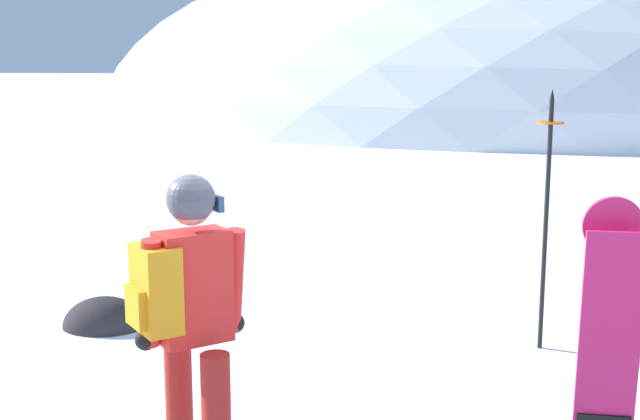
% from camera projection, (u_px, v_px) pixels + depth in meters
% --- Properties ---
extents(ridge_peak_main, '(37.49, 33.74, 15.43)m').
position_uv_depth(ridge_peak_main, '(529.00, 113.00, 36.52)').
color(ridge_peak_main, white).
rests_on(ridge_peak_main, ground).
extents(snowboarder_main, '(1.32, 1.45, 1.71)m').
position_uv_depth(snowboarder_main, '(189.00, 328.00, 4.21)').
color(snowboarder_main, blue).
rests_on(snowboarder_main, ground).
extents(spare_snowboard, '(0.28, 0.17, 1.66)m').
position_uv_depth(spare_snowboard, '(606.00, 367.00, 3.89)').
color(spare_snowboard, '#D11E5B').
rests_on(spare_snowboard, ground).
extents(piste_marker_near, '(0.20, 0.20, 2.07)m').
position_uv_depth(piste_marker_near, '(547.00, 204.00, 6.38)').
color(piste_marker_near, black).
rests_on(piste_marker_near, ground).
extents(rock_mid, '(0.73, 0.62, 0.51)m').
position_uv_depth(rock_mid, '(105.00, 326.00, 7.13)').
color(rock_mid, '#282628').
rests_on(rock_mid, ground).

